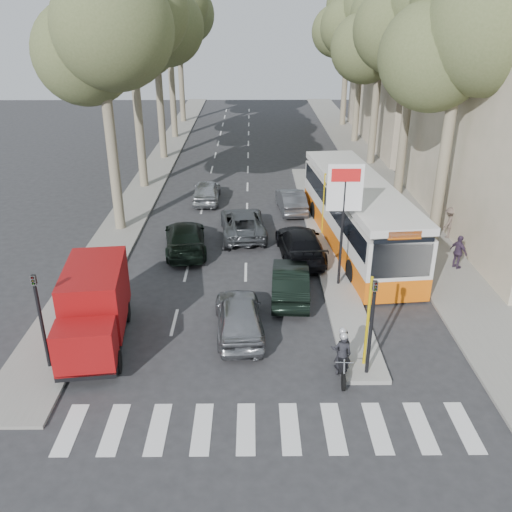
{
  "coord_description": "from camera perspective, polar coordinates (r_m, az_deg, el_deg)",
  "views": [
    {
      "loc": [
        -0.61,
        -16.47,
        11.31
      ],
      "look_at": [
        -0.43,
        4.81,
        1.6
      ],
      "focal_mm": 38.0,
      "sensor_mm": 36.0,
      "label": 1
    }
  ],
  "objects": [
    {
      "name": "tree_r_a",
      "position": [
        28.32,
        21.11,
        21.16
      ],
      "size": [
        7.4,
        7.2,
        14.1
      ],
      "color": "#6B604C",
      "rests_on": "ground"
    },
    {
      "name": "queue_car_b",
      "position": [
        26.9,
        4.7,
        1.3
      ],
      "size": [
        2.43,
        5.22,
        1.47
      ],
      "primitive_type": "imported",
      "rotation": [
        0.0,
        0.0,
        3.21
      ],
      "color": "black",
      "rests_on": "ground"
    },
    {
      "name": "tree_r_e",
      "position": [
        59.41,
        9.87,
        23.32
      ],
      "size": [
        7.4,
        7.2,
        14.1
      ],
      "color": "#6B604C",
      "rests_on": "ground"
    },
    {
      "name": "tree_l_d",
      "position": [
        53.08,
        -9.19,
        24.75
      ],
      "size": [
        7.4,
        7.2,
        15.66
      ],
      "color": "#6B604C",
      "rests_on": "ground"
    },
    {
      "name": "tree_l_b",
      "position": [
        37.31,
        -12.96,
        23.61
      ],
      "size": [
        7.4,
        7.2,
        14.88
      ],
      "color": "#6B604C",
      "rests_on": "ground"
    },
    {
      "name": "motorcycle",
      "position": [
        18.72,
        9.03,
        -10.05
      ],
      "size": [
        0.75,
        2.02,
        1.72
      ],
      "rotation": [
        0.0,
        0.0,
        -0.06
      ],
      "color": "black",
      "rests_on": "ground"
    },
    {
      "name": "building_far",
      "position": [
        53.08,
        18.31,
        19.82
      ],
      "size": [
        11.0,
        20.0,
        16.0
      ],
      "primitive_type": "cube",
      "color": "#B7A88E",
      "rests_on": "ground"
    },
    {
      "name": "queue_car_e",
      "position": [
        27.79,
        -7.46,
        1.91
      ],
      "size": [
        2.64,
        5.17,
        1.44
      ],
      "primitive_type": "imported",
      "rotation": [
        0.0,
        0.0,
        3.27
      ],
      "color": "black",
      "rests_on": "ground"
    },
    {
      "name": "tree_r_c",
      "position": [
        43.68,
        13.23,
        21.83
      ],
      "size": [
        7.4,
        7.2,
        13.32
      ],
      "color": "#6B604C",
      "rests_on": "ground"
    },
    {
      "name": "tree_l_e",
      "position": [
        61.03,
        -8.1,
        23.77
      ],
      "size": [
        7.4,
        7.2,
        14.49
      ],
      "color": "#6B604C",
      "rests_on": "ground"
    },
    {
      "name": "red_truck",
      "position": [
        20.53,
        -16.64,
        -5.16
      ],
      "size": [
        2.59,
        5.51,
        2.84
      ],
      "rotation": [
        0.0,
        0.0,
        0.12
      ],
      "color": "black",
      "rests_on": "ground"
    },
    {
      "name": "city_bus",
      "position": [
        28.42,
        10.56,
        4.59
      ],
      "size": [
        4.14,
        13.33,
        3.45
      ],
      "rotation": [
        0.0,
        0.0,
        0.1
      ],
      "color": "orange",
      "rests_on": "ground"
    },
    {
      "name": "silver_hatchback",
      "position": [
        20.59,
        -1.79,
        -6.35
      ],
      "size": [
        2.11,
        4.51,
        1.49
      ],
      "primitive_type": "imported",
      "rotation": [
        0.0,
        0.0,
        3.22
      ],
      "color": "gray",
      "rests_on": "ground"
    },
    {
      "name": "billboard",
      "position": [
        23.1,
        9.2,
        4.98
      ],
      "size": [
        1.5,
        12.1,
        5.6
      ],
      "color": "yellow",
      "rests_on": "ground"
    },
    {
      "name": "pedestrian_near",
      "position": [
        27.11,
        20.54,
        0.4
      ],
      "size": [
        0.87,
        1.07,
        1.64
      ],
      "primitive_type": "imported",
      "rotation": [
        0.0,
        0.0,
        2.07
      ],
      "color": "#3F2F46",
      "rests_on": "sidewalk_right"
    },
    {
      "name": "tree_l_a",
      "position": [
        29.5,
        -15.91,
        21.89
      ],
      "size": [
        7.4,
        7.2,
        14.1
      ],
      "color": "#6B604C",
      "rests_on": "ground"
    },
    {
      "name": "median_left",
      "position": [
        46.46,
        -9.77,
        10.17
      ],
      "size": [
        2.4,
        64.0,
        0.12
      ],
      "primitive_type": "cube",
      "color": "gray",
      "rests_on": "ground"
    },
    {
      "name": "tree_r_d",
      "position": [
        51.51,
        11.4,
        23.84
      ],
      "size": [
        7.4,
        7.2,
        14.88
      ],
      "color": "#6B604C",
      "rests_on": "ground"
    },
    {
      "name": "queue_car_d",
      "position": [
        33.3,
        3.71,
        5.86
      ],
      "size": [
        1.83,
        4.23,
        1.35
      ],
      "primitive_type": "imported",
      "rotation": [
        0.0,
        0.0,
        3.24
      ],
      "color": "#4A4D52",
      "rests_on": "ground"
    },
    {
      "name": "queue_car_c",
      "position": [
        35.06,
        -5.22,
        6.83
      ],
      "size": [
        1.69,
        4.17,
        1.42
      ],
      "primitive_type": "imported",
      "rotation": [
        0.0,
        0.0,
        3.15
      ],
      "color": "#A5A9AD",
      "rests_on": "ground"
    },
    {
      "name": "tree_l_c",
      "position": [
        45.17,
        -10.41,
        22.56
      ],
      "size": [
        7.4,
        7.2,
        13.71
      ],
      "color": "#6B604C",
      "rests_on": "ground"
    },
    {
      "name": "sidewalk_right",
      "position": [
        43.94,
        11.79,
        9.19
      ],
      "size": [
        3.2,
        70.0,
        0.12
      ],
      "primitive_type": "cube",
      "color": "gray",
      "rests_on": "ground"
    },
    {
      "name": "traffic_light_left",
      "position": [
        19.13,
        -21.94,
        -4.89
      ],
      "size": [
        0.16,
        0.41,
        3.6
      ],
      "color": "black",
      "rests_on": "ground"
    },
    {
      "name": "traffic_light_island",
      "position": [
        17.8,
        12.17,
        -5.81
      ],
      "size": [
        0.16,
        0.41,
        3.6
      ],
      "color": "black",
      "rests_on": "ground"
    },
    {
      "name": "pedestrian_far",
      "position": [
        30.69,
        19.7,
        3.34
      ],
      "size": [
        1.12,
        1.1,
        1.68
      ],
      "primitive_type": "imported",
      "rotation": [
        0.0,
        0.0,
        3.91
      ],
      "color": "brown",
      "rests_on": "sidewalk_right"
    },
    {
      "name": "queue_car_a",
      "position": [
        29.57,
        -1.4,
        3.48
      ],
      "size": [
        2.72,
        5.14,
        1.38
      ],
      "primitive_type": "imported",
      "rotation": [
        0.0,
        0.0,
        3.23
      ],
      "color": "#4F5357",
      "rests_on": "ground"
    },
    {
      "name": "dark_hatchback",
      "position": [
        23.2,
        3.63,
        -2.68
      ],
      "size": [
        1.77,
        4.46,
        1.45
      ],
      "primitive_type": "imported",
      "rotation": [
        0.0,
        0.0,
        3.09
      ],
      "color": "black",
      "rests_on": "ground"
    },
    {
      "name": "ground",
      "position": [
        19.99,
        1.37,
        -9.94
      ],
      "size": [
        120.0,
        120.0,
        0.0
      ],
      "primitive_type": "plane",
      "color": "#28282B",
      "rests_on": "ground"
    },
    {
      "name": "tree_r_b",
      "position": [
        35.95,
        16.87,
        23.77
      ],
      "size": [
        7.4,
        7.2,
        15.27
      ],
      "color": "#6B604C",
      "rests_on": "ground"
    },
    {
      "name": "traffic_island",
      "position": [
        29.93,
        6.97,
        2.3
      ],
      "size": [
        1.5,
        26.0,
        0.16
      ],
      "primitive_type": "cube",
      "color": "gray",
      "rests_on": "ground"
    }
  ]
}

